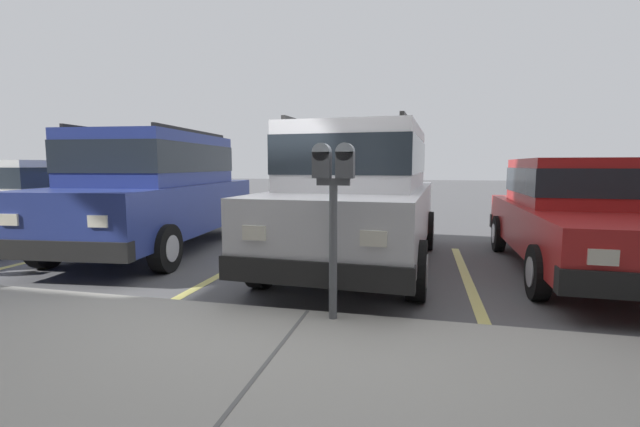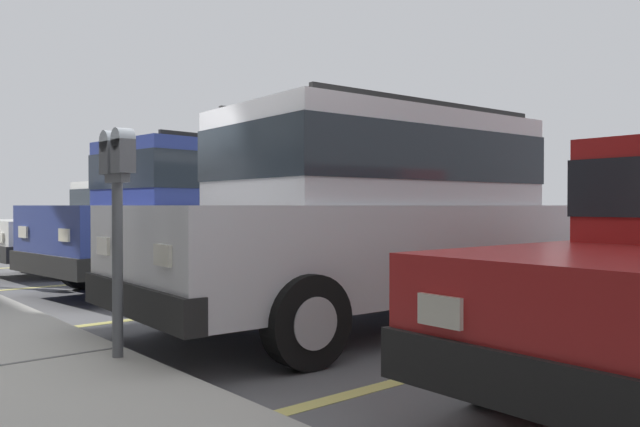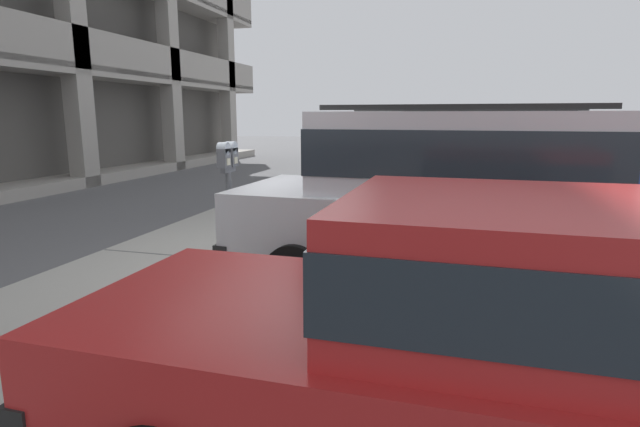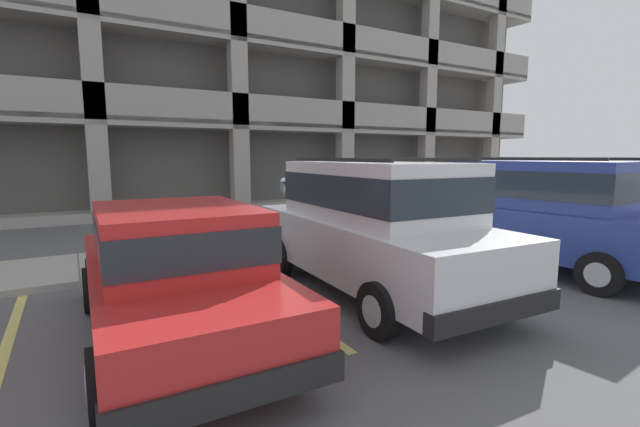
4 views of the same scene
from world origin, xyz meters
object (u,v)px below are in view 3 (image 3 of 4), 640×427
dark_hatchback (476,165)px  parking_meter_near (228,175)px  parking_meter_far (345,148)px  fire_hydrant (313,187)px  blue_coupe (473,165)px  red_sedan (503,338)px  silver_suv (454,196)px

dark_hatchback → parking_meter_near: 4.69m
dark_hatchback → parking_meter_far: size_ratio=3.45×
parking_meter_far → fire_hydrant: 1.90m
blue_coupe → parking_meter_near: size_ratio=3.01×
blue_coupe → parking_meter_far: (-0.18, 2.95, 0.37)m
red_sedan → silver_suv: bearing=6.4°
red_sedan → fire_hydrant: bearing=23.9°
dark_hatchback → fire_hydrant: (0.92, 3.21, -0.62)m
parking_meter_near → parking_meter_far: bearing=-0.1°
parking_meter_near → fire_hydrant: bearing=3.7°
blue_coupe → dark_hatchback: bearing=176.0°
parking_meter_near → red_sedan: bearing=-134.7°
blue_coupe → parking_meter_far: size_ratio=3.19×
red_sedan → blue_coupe: 9.35m
parking_meter_near → fire_hydrant: size_ratio=2.16×
silver_suv → red_sedan: silver_suv is taller
silver_suv → blue_coupe: (6.39, -0.38, -0.27)m
silver_suv → blue_coupe: size_ratio=1.07×
red_sedan → blue_coupe: size_ratio=0.99×
blue_coupe → fire_hydrant: blue_coupe is taller
blue_coupe → parking_meter_near: bearing=152.5°
blue_coupe → fire_hydrant: size_ratio=6.52×
dark_hatchback → fire_hydrant: size_ratio=7.06×
silver_suv → parking_meter_near: silver_suv is taller
silver_suv → parking_meter_far: size_ratio=3.40×
silver_suv → red_sedan: (-2.96, -0.29, -0.27)m
silver_suv → fire_hydrant: (4.47, 2.87, -0.62)m
dark_hatchback → parking_meter_far: bearing=41.9°
dark_hatchback → fire_hydrant: bearing=68.3°
fire_hydrant → silver_suv: bearing=-147.3°
silver_suv → red_sedan: 2.98m
red_sedan → parking_meter_far: parking_meter_far is taller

